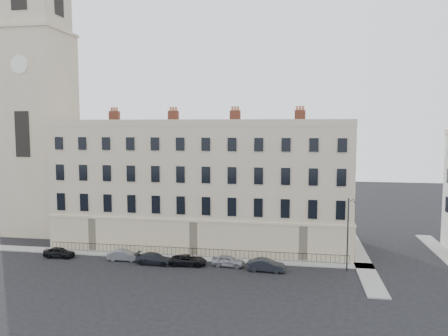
% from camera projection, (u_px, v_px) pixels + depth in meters
% --- Properties ---
extents(ground, '(160.00, 160.00, 0.00)m').
position_uv_depth(ground, '(238.00, 276.00, 44.02)').
color(ground, black).
rests_on(ground, ground).
extents(terrace, '(36.22, 12.22, 17.00)m').
position_uv_depth(terrace, '(204.00, 185.00, 56.03)').
color(terrace, '#C0AF8F').
rests_on(terrace, ground).
extents(church_tower, '(8.00, 8.13, 44.00)m').
position_uv_depth(church_tower, '(39.00, 100.00, 60.87)').
color(church_tower, '#C0AF8F').
rests_on(church_tower, ground).
extents(pavement_terrace, '(48.00, 2.00, 0.12)m').
position_uv_depth(pavement_terrace, '(158.00, 256.00, 50.55)').
color(pavement_terrace, gray).
rests_on(pavement_terrace, ground).
extents(pavement_east_return, '(2.00, 24.00, 0.12)m').
position_uv_depth(pavement_east_return, '(360.00, 258.00, 49.75)').
color(pavement_east_return, gray).
rests_on(pavement_east_return, ground).
extents(pavement_adjacent, '(2.00, 20.00, 0.12)m').
position_uv_depth(pavement_adjacent, '(448.00, 257.00, 50.08)').
color(pavement_adjacent, gray).
rests_on(pavement_adjacent, ground).
extents(railings, '(35.00, 0.04, 0.96)m').
position_uv_depth(railings, '(193.00, 252.00, 50.25)').
color(railings, black).
rests_on(railings, ground).
extents(car_a, '(3.54, 1.43, 1.20)m').
position_uv_depth(car_a, '(59.00, 252.00, 50.07)').
color(car_a, black).
rests_on(car_a, ground).
extents(car_b, '(3.69, 1.49, 1.19)m').
position_uv_depth(car_b, '(124.00, 255.00, 48.98)').
color(car_b, slate).
rests_on(car_b, ground).
extents(car_c, '(4.27, 1.95, 1.21)m').
position_uv_depth(car_c, '(154.00, 259.00, 47.64)').
color(car_c, black).
rests_on(car_c, ground).
extents(car_d, '(4.12, 2.11, 1.11)m').
position_uv_depth(car_d, '(188.00, 260.00, 47.27)').
color(car_d, black).
rests_on(car_d, ground).
extents(car_e, '(3.65, 1.74, 1.20)m').
position_uv_depth(car_e, '(228.00, 261.00, 46.87)').
color(car_e, gray).
rests_on(car_e, ground).
extents(car_f, '(4.00, 1.61, 1.29)m').
position_uv_depth(car_f, '(266.00, 265.00, 45.30)').
color(car_f, black).
rests_on(car_f, ground).
extents(streetlamp, '(0.72, 1.59, 7.68)m').
position_uv_depth(streetlamp, '(348.00, 231.00, 44.91)').
color(streetlamp, '#292A2E').
rests_on(streetlamp, ground).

